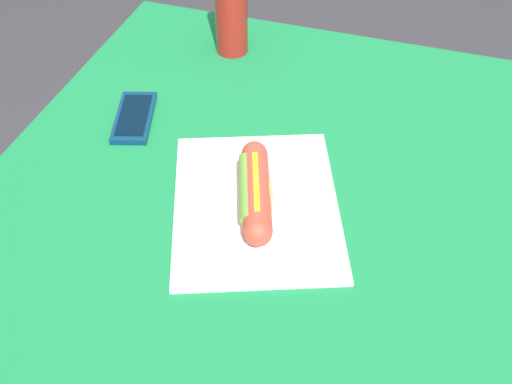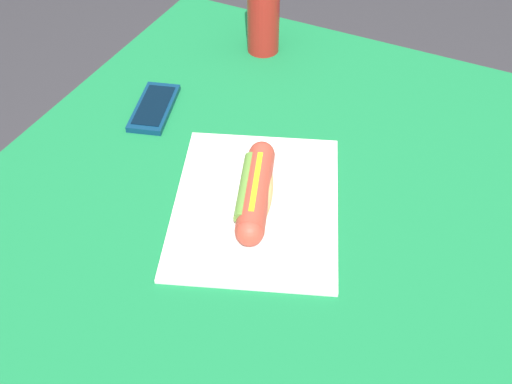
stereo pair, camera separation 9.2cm
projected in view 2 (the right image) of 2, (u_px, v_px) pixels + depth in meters
name	position (u px, v px, depth m)	size (l,w,h in m)	color
dining_table	(291.00, 250.00, 1.08)	(0.96, 0.96, 0.78)	brown
paper_wrapper	(256.00, 204.00, 0.94)	(0.32, 0.25, 0.01)	silver
hot_dog	(255.00, 191.00, 0.92)	(0.20, 0.10, 0.05)	tan
cell_phone	(154.00, 107.00, 1.11)	(0.15, 0.10, 0.01)	#0A2D4C
soda_bottle	(264.00, 0.00, 1.18)	(0.06, 0.06, 0.25)	maroon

